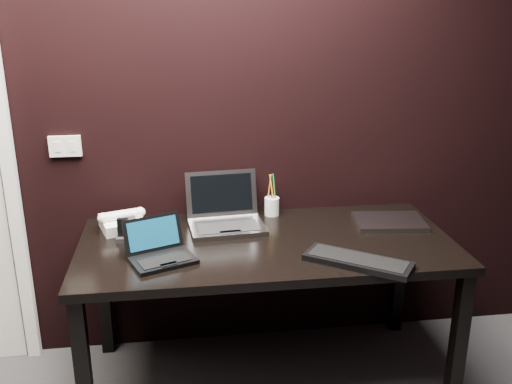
{
  "coord_description": "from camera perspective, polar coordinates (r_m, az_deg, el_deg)",
  "views": [
    {
      "loc": [
        -0.08,
        -0.97,
        1.78
      ],
      "look_at": [
        0.24,
        1.35,
        0.99
      ],
      "focal_mm": 40.0,
      "sensor_mm": 36.0,
      "label": 1
    }
  ],
  "objects": [
    {
      "name": "silver_laptop",
      "position": [
        2.76,
        -3.06,
        -2.57
      ],
      "size": [
        0.38,
        0.34,
        0.24
      ],
      "color": "gray",
      "rests_on": "desk"
    },
    {
      "name": "desk_phone",
      "position": [
        2.79,
        -13.25,
        -2.93
      ],
      "size": [
        0.24,
        0.22,
        0.11
      ],
      "color": "white",
      "rests_on": "desk"
    },
    {
      "name": "netbook",
      "position": [
        2.45,
        -9.55,
        -5.97
      ],
      "size": [
        0.32,
        0.31,
        0.16
      ],
      "color": "black",
      "rests_on": "desk"
    },
    {
      "name": "pen_cup",
      "position": [
        2.9,
        1.59,
        -1.36
      ],
      "size": [
        0.09,
        0.09,
        0.22
      ],
      "color": "silver",
      "rests_on": "desk"
    },
    {
      "name": "wall_back",
      "position": [
        2.81,
        -6.25,
        8.62
      ],
      "size": [
        4.0,
        0.0,
        4.0
      ],
      "primitive_type": "plane",
      "rotation": [
        1.57,
        0.0,
        0.0
      ],
      "color": "black",
      "rests_on": "ground"
    },
    {
      "name": "desk",
      "position": [
        2.65,
        1.07,
        -6.44
      ],
      "size": [
        1.7,
        0.8,
        0.74
      ],
      "color": "black",
      "rests_on": "ground"
    },
    {
      "name": "wall_switch",
      "position": [
        2.89,
        -18.55,
        4.36
      ],
      "size": [
        0.15,
        0.02,
        0.1
      ],
      "color": "silver",
      "rests_on": "wall_back"
    },
    {
      "name": "closed_laptop",
      "position": [
        2.88,
        13.19,
        -2.9
      ],
      "size": [
        0.36,
        0.28,
        0.02
      ],
      "color": "#95959B",
      "rests_on": "desk"
    },
    {
      "name": "ext_keyboard",
      "position": [
        2.42,
        10.15,
        -6.8
      ],
      "size": [
        0.45,
        0.38,
        0.03
      ],
      "color": "black",
      "rests_on": "desk"
    },
    {
      "name": "mobile_phone",
      "position": [
        2.67,
        -13.13,
        -3.98
      ],
      "size": [
        0.06,
        0.06,
        0.11
      ],
      "color": "black",
      "rests_on": "desk"
    }
  ]
}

